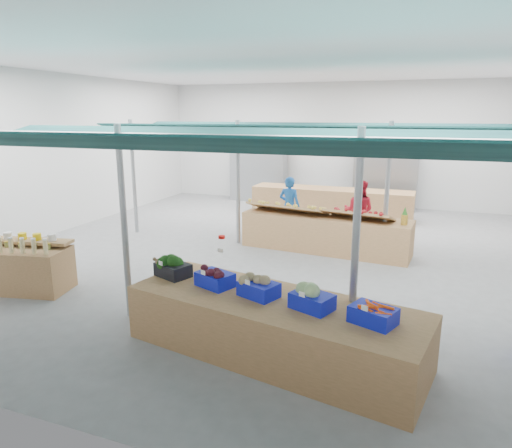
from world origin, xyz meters
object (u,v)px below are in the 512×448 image
object	(u,v)px
vendor_left	(289,206)
veg_counter	(273,327)
vendor_right	(359,211)
bottle_shelf	(21,267)
fruit_counter	(325,233)

from	to	relation	value
vendor_left	veg_counter	bearing A→B (deg)	109.42
vendor_right	veg_counter	bearing A→B (deg)	92.61
veg_counter	vendor_right	xyz separation A→B (m)	(0.24, 6.02, 0.39)
veg_counter	vendor_right	world-z (taller)	vendor_right
bottle_shelf	fruit_counter	world-z (taller)	bottle_shelf
veg_counter	vendor_left	world-z (taller)	vendor_left
fruit_counter	vendor_left	xyz separation A→B (m)	(-1.20, 1.10, 0.36)
vendor_right	bottle_shelf	bearing A→B (deg)	50.70
vendor_left	vendor_right	xyz separation A→B (m)	(1.80, 0.00, 0.00)
vendor_left	bottle_shelf	bearing A→B (deg)	62.23
bottle_shelf	vendor_right	bearing A→B (deg)	33.75
veg_counter	vendor_right	size ratio (longest dim) A/B	2.55
veg_counter	vendor_left	size ratio (longest dim) A/B	2.55
fruit_counter	vendor_left	world-z (taller)	vendor_left
bottle_shelf	veg_counter	xyz separation A→B (m)	(5.04, -0.59, -0.04)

